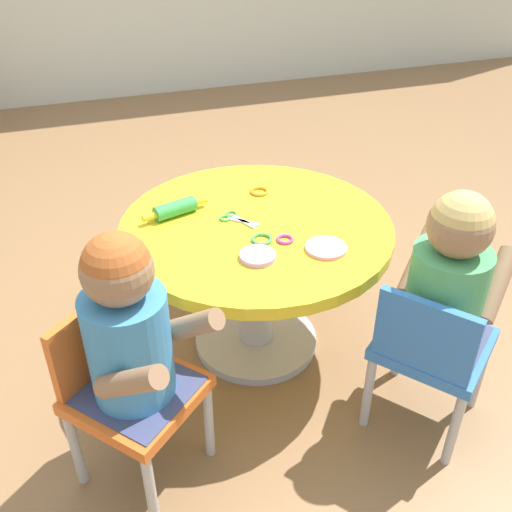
{
  "coord_description": "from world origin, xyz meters",
  "views": [
    {
      "loc": [
        -0.51,
        -1.51,
        1.45
      ],
      "look_at": [
        0.0,
        0.0,
        0.38
      ],
      "focal_mm": 40.72,
      "sensor_mm": 36.0,
      "label": 1
    }
  ],
  "objects_px": {
    "seated_child_left": "(128,327)",
    "craft_scissors": "(235,219)",
    "child_chair_right": "(430,349)",
    "rolling_pin": "(175,209)",
    "seated_child_right": "(449,278)",
    "craft_table": "(256,255)",
    "child_chair_left": "(127,387)"
  },
  "relations": [
    {
      "from": "seated_child_right",
      "to": "rolling_pin",
      "type": "xyz_separation_m",
      "value": [
        -0.62,
        0.61,
        0.0
      ]
    },
    {
      "from": "seated_child_left",
      "to": "craft_scissors",
      "type": "bearing_deg",
      "value": 48.15
    },
    {
      "from": "craft_table",
      "to": "craft_scissors",
      "type": "height_order",
      "value": "craft_scissors"
    },
    {
      "from": "seated_child_left",
      "to": "craft_scissors",
      "type": "xyz_separation_m",
      "value": [
        0.4,
        0.45,
        -0.02
      ]
    },
    {
      "from": "craft_table",
      "to": "child_chair_left",
      "type": "bearing_deg",
      "value": -142.18
    },
    {
      "from": "seated_child_left",
      "to": "seated_child_right",
      "type": "relative_size",
      "value": 1.0
    },
    {
      "from": "seated_child_left",
      "to": "child_chair_right",
      "type": "bearing_deg",
      "value": -6.69
    },
    {
      "from": "seated_child_left",
      "to": "seated_child_right",
      "type": "distance_m",
      "value": 0.85
    },
    {
      "from": "seated_child_left",
      "to": "child_chair_right",
      "type": "xyz_separation_m",
      "value": [
        0.82,
        -0.1,
        -0.23
      ]
    },
    {
      "from": "craft_table",
      "to": "child_chair_right",
      "type": "bearing_deg",
      "value": -54.8
    },
    {
      "from": "seated_child_right",
      "to": "child_chair_left",
      "type": "bearing_deg",
      "value": 173.4
    },
    {
      "from": "child_chair_right",
      "to": "seated_child_left",
      "type": "bearing_deg",
      "value": 173.31
    },
    {
      "from": "seated_child_right",
      "to": "child_chair_right",
      "type": "bearing_deg",
      "value": -141.58
    },
    {
      "from": "craft_table",
      "to": "child_chair_right",
      "type": "distance_m",
      "value": 0.62
    },
    {
      "from": "seated_child_left",
      "to": "child_chair_right",
      "type": "height_order",
      "value": "seated_child_left"
    },
    {
      "from": "child_chair_left",
      "to": "craft_scissors",
      "type": "bearing_deg",
      "value": 44.39
    },
    {
      "from": "seated_child_left",
      "to": "craft_scissors",
      "type": "distance_m",
      "value": 0.61
    },
    {
      "from": "rolling_pin",
      "to": "craft_scissors",
      "type": "xyz_separation_m",
      "value": [
        0.18,
        -0.09,
        -0.02
      ]
    },
    {
      "from": "child_chair_right",
      "to": "craft_scissors",
      "type": "distance_m",
      "value": 0.72
    },
    {
      "from": "child_chair_right",
      "to": "craft_table",
      "type": "bearing_deg",
      "value": 125.2
    },
    {
      "from": "craft_table",
      "to": "rolling_pin",
      "type": "bearing_deg",
      "value": 150.89
    },
    {
      "from": "seated_child_right",
      "to": "craft_table",
      "type": "bearing_deg",
      "value": 128.9
    },
    {
      "from": "child_chair_left",
      "to": "craft_scissors",
      "type": "relative_size",
      "value": 3.88
    },
    {
      "from": "craft_table",
      "to": "seated_child_right",
      "type": "height_order",
      "value": "seated_child_right"
    },
    {
      "from": "child_chair_left",
      "to": "rolling_pin",
      "type": "height_order",
      "value": "rolling_pin"
    },
    {
      "from": "child_chair_left",
      "to": "child_chair_right",
      "type": "xyz_separation_m",
      "value": [
        0.84,
        -0.13,
        0.0
      ]
    },
    {
      "from": "seated_child_right",
      "to": "seated_child_left",
      "type": "bearing_deg",
      "value": 175.21
    },
    {
      "from": "child_chair_left",
      "to": "child_chair_right",
      "type": "relative_size",
      "value": 1.0
    },
    {
      "from": "child_chair_right",
      "to": "rolling_pin",
      "type": "height_order",
      "value": "rolling_pin"
    },
    {
      "from": "craft_table",
      "to": "rolling_pin",
      "type": "height_order",
      "value": "rolling_pin"
    },
    {
      "from": "seated_child_left",
      "to": "seated_child_right",
      "type": "bearing_deg",
      "value": -4.79
    },
    {
      "from": "craft_scissors",
      "to": "child_chair_left",
      "type": "bearing_deg",
      "value": -135.61
    }
  ]
}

